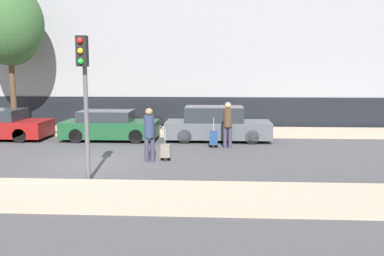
# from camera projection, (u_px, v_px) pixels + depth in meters

# --- Properties ---
(ground_plane) EXTENTS (80.00, 80.00, 0.00)m
(ground_plane) POSITION_uv_depth(u_px,v_px,m) (94.00, 163.00, 14.12)
(ground_plane) COLOR #424244
(sidewalk_near) EXTENTS (28.00, 2.50, 0.12)m
(sidewalk_near) POSITION_uv_depth(u_px,v_px,m) (50.00, 194.00, 10.41)
(sidewalk_near) COLOR tan
(sidewalk_near) RESTS_ON ground_plane
(sidewalk_far) EXTENTS (28.00, 3.00, 0.12)m
(sidewalk_far) POSITION_uv_depth(u_px,v_px,m) (134.00, 131.00, 21.04)
(sidewalk_far) COLOR tan
(sidewalk_far) RESTS_ON ground_plane
(building_facade) EXTENTS (28.00, 2.57, 13.67)m
(building_facade) POSITION_uv_depth(u_px,v_px,m) (144.00, 1.00, 23.53)
(building_facade) COLOR gray
(building_facade) RESTS_ON ground_plane
(parked_car_1) EXTENTS (4.09, 1.79, 1.30)m
(parked_car_1) POSITION_uv_depth(u_px,v_px,m) (110.00, 126.00, 18.63)
(parked_car_1) COLOR #194728
(parked_car_1) RESTS_ON ground_plane
(parked_car_2) EXTENTS (4.50, 1.82, 1.48)m
(parked_car_2) POSITION_uv_depth(u_px,v_px,m) (217.00, 125.00, 18.50)
(parked_car_2) COLOR #4C5156
(parked_car_2) RESTS_ON ground_plane
(pedestrian_left) EXTENTS (0.34, 0.34, 1.81)m
(pedestrian_left) POSITION_uv_depth(u_px,v_px,m) (149.00, 131.00, 14.18)
(pedestrian_left) COLOR #383347
(pedestrian_left) RESTS_ON ground_plane
(trolley_left) EXTENTS (0.34, 0.29, 1.10)m
(trolley_left) POSITION_uv_depth(u_px,v_px,m) (165.00, 151.00, 14.45)
(trolley_left) COLOR slate
(trolley_left) RESTS_ON ground_plane
(pedestrian_right) EXTENTS (0.35, 0.34, 1.81)m
(pedestrian_right) POSITION_uv_depth(u_px,v_px,m) (228.00, 122.00, 16.72)
(pedestrian_right) COLOR #383347
(pedestrian_right) RESTS_ON ground_plane
(trolley_right) EXTENTS (0.34, 0.29, 1.20)m
(trolley_right) POSITION_uv_depth(u_px,v_px,m) (214.00, 138.00, 16.85)
(trolley_right) COLOR navy
(trolley_right) RESTS_ON ground_plane
(traffic_light) EXTENTS (0.28, 0.47, 3.95)m
(traffic_light) POSITION_uv_depth(u_px,v_px,m) (84.00, 79.00, 11.38)
(traffic_light) COLOR #515154
(traffic_light) RESTS_ON ground_plane
(parked_bicycle) EXTENTS (1.77, 0.06, 0.96)m
(parked_bicycle) POSITION_uv_depth(u_px,v_px,m) (146.00, 122.00, 20.92)
(parked_bicycle) COLOR black
(parked_bicycle) RESTS_ON sidewalk_far
(bare_tree_near_crossing) EXTENTS (3.26, 3.26, 7.10)m
(bare_tree_near_crossing) POSITION_uv_depth(u_px,v_px,m) (9.00, 25.00, 20.62)
(bare_tree_near_crossing) COLOR #4C3826
(bare_tree_near_crossing) RESTS_ON sidewalk_far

